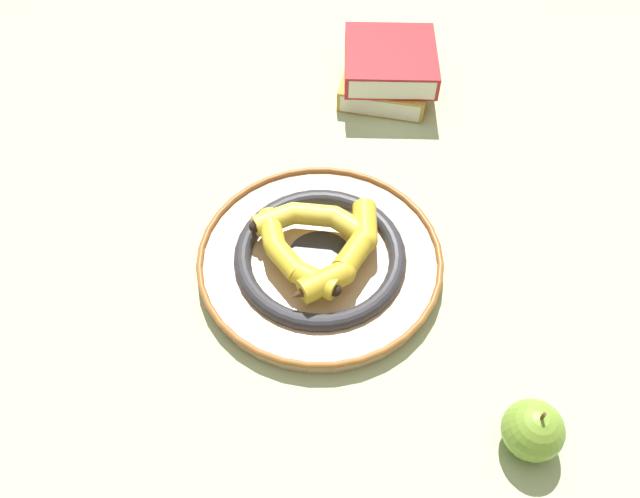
{
  "coord_description": "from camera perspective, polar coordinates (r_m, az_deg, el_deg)",
  "views": [
    {
      "loc": [
        -0.5,
        0.04,
        0.74
      ],
      "look_at": [
        0.02,
        -0.02,
        0.04
      ],
      "focal_mm": 35.0,
      "sensor_mm": 36.0,
      "label": 1
    }
  ],
  "objects": [
    {
      "name": "banana_a",
      "position": [
        0.89,
        -0.44,
        2.65
      ],
      "size": [
        0.09,
        0.18,
        0.03
      ],
      "rotation": [
        0.0,
        0.0,
        7.63
      ],
      "color": "yellow",
      "rests_on": "decorative_bowl"
    },
    {
      "name": "apple",
      "position": [
        0.79,
        18.88,
        -15.4
      ],
      "size": [
        0.07,
        0.07,
        0.08
      ],
      "color": "olive",
      "rests_on": "ground_plane"
    },
    {
      "name": "banana_c",
      "position": [
        0.85,
        2.5,
        -0.58
      ],
      "size": [
        0.17,
        0.14,
        0.03
      ],
      "rotation": [
        0.0,
        0.0,
        11.93
      ],
      "color": "gold",
      "rests_on": "decorative_bowl"
    },
    {
      "name": "book_stack",
      "position": [
        1.17,
        6.3,
        16.01
      ],
      "size": [
        0.22,
        0.2,
        0.08
      ],
      "rotation": [
        0.0,
        0.0,
        2.9
      ],
      "color": "#B28933",
      "rests_on": "ground_plane"
    },
    {
      "name": "ground_plane",
      "position": [
        0.89,
        -1.08,
        -2.89
      ],
      "size": [
        2.8,
        2.8,
        0.0
      ],
      "primitive_type": "plane",
      "color": "#B2C693"
    },
    {
      "name": "decorative_bowl",
      "position": [
        0.89,
        0.0,
        -0.9
      ],
      "size": [
        0.35,
        0.35,
        0.04
      ],
      "color": "tan",
      "rests_on": "ground_plane"
    },
    {
      "name": "banana_b",
      "position": [
        0.85,
        -2.84,
        -0.5
      ],
      "size": [
        0.17,
        0.11,
        0.03
      ],
      "rotation": [
        0.0,
        0.0,
        9.95
      ],
      "color": "yellow",
      "rests_on": "decorative_bowl"
    }
  ]
}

